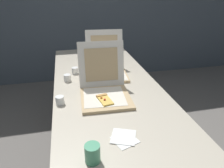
{
  "coord_description": "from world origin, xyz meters",
  "views": [
    {
      "loc": [
        -0.3,
        -1.01,
        1.53
      ],
      "look_at": [
        0.02,
        0.42,
        0.82
      ],
      "focal_mm": 33.78,
      "sensor_mm": 36.0,
      "label": 1
    }
  ],
  "objects_px": {
    "cup_white_far": "(75,71)",
    "napkin_pile": "(124,138)",
    "cup_white_mid": "(67,78)",
    "pizza_box_middle": "(107,69)",
    "cup_white_near_left": "(60,100)",
    "cup_printed_front": "(92,153)",
    "table": "(106,88)",
    "pizza_box_front": "(105,90)"
  },
  "relations": [
    {
      "from": "cup_white_far",
      "to": "napkin_pile",
      "type": "height_order",
      "value": "cup_white_far"
    },
    {
      "from": "cup_white_mid",
      "to": "cup_white_far",
      "type": "xyz_separation_m",
      "value": [
        0.08,
        0.15,
        0.0
      ]
    },
    {
      "from": "pizza_box_middle",
      "to": "cup_white_near_left",
      "type": "bearing_deg",
      "value": -127.76
    },
    {
      "from": "cup_white_near_left",
      "to": "cup_printed_front",
      "type": "xyz_separation_m",
      "value": [
        0.15,
        -0.57,
        0.02
      ]
    },
    {
      "from": "cup_white_mid",
      "to": "table",
      "type": "bearing_deg",
      "value": -19.18
    },
    {
      "from": "cup_white_far",
      "to": "cup_printed_front",
      "type": "distance_m",
      "value": 1.1
    },
    {
      "from": "table",
      "to": "cup_white_near_left",
      "type": "bearing_deg",
      "value": -144.35
    },
    {
      "from": "table",
      "to": "cup_white_far",
      "type": "relative_size",
      "value": 35.48
    },
    {
      "from": "table",
      "to": "cup_white_near_left",
      "type": "xyz_separation_m",
      "value": [
        -0.38,
        -0.27,
        0.08
      ]
    },
    {
      "from": "pizza_box_front",
      "to": "table",
      "type": "bearing_deg",
      "value": 79.91
    },
    {
      "from": "cup_white_near_left",
      "to": "cup_white_far",
      "type": "height_order",
      "value": "same"
    },
    {
      "from": "table",
      "to": "cup_white_far",
      "type": "bearing_deg",
      "value": 132.23
    },
    {
      "from": "napkin_pile",
      "to": "cup_white_far",
      "type": "bearing_deg",
      "value": 101.45
    },
    {
      "from": "table",
      "to": "cup_white_mid",
      "type": "bearing_deg",
      "value": 160.82
    },
    {
      "from": "pizza_box_middle",
      "to": "cup_white_mid",
      "type": "height_order",
      "value": "pizza_box_middle"
    },
    {
      "from": "cup_white_mid",
      "to": "cup_white_far",
      "type": "bearing_deg",
      "value": 63.55
    },
    {
      "from": "cup_white_near_left",
      "to": "cup_printed_front",
      "type": "relative_size",
      "value": 0.63
    },
    {
      "from": "cup_white_near_left",
      "to": "cup_white_far",
      "type": "distance_m",
      "value": 0.55
    },
    {
      "from": "pizza_box_front",
      "to": "cup_white_near_left",
      "type": "relative_size",
      "value": 7.5
    },
    {
      "from": "pizza_box_front",
      "to": "pizza_box_middle",
      "type": "bearing_deg",
      "value": 79.36
    },
    {
      "from": "pizza_box_middle",
      "to": "cup_white_near_left",
      "type": "height_order",
      "value": "pizza_box_middle"
    },
    {
      "from": "cup_printed_front",
      "to": "napkin_pile",
      "type": "distance_m",
      "value": 0.23
    },
    {
      "from": "napkin_pile",
      "to": "table",
      "type": "bearing_deg",
      "value": 86.89
    },
    {
      "from": "pizza_box_middle",
      "to": "cup_white_far",
      "type": "bearing_deg",
      "value": 170.32
    },
    {
      "from": "cup_white_mid",
      "to": "cup_printed_front",
      "type": "xyz_separation_m",
      "value": [
        0.09,
        -0.95,
        0.02
      ]
    },
    {
      "from": "cup_white_mid",
      "to": "napkin_pile",
      "type": "relative_size",
      "value": 0.32
    },
    {
      "from": "pizza_box_middle",
      "to": "cup_white_mid",
      "type": "xyz_separation_m",
      "value": [
        -0.36,
        -0.08,
        -0.02
      ]
    },
    {
      "from": "cup_white_mid",
      "to": "cup_white_near_left",
      "type": "xyz_separation_m",
      "value": [
        -0.06,
        -0.38,
        0.0
      ]
    },
    {
      "from": "napkin_pile",
      "to": "cup_white_near_left",
      "type": "bearing_deg",
      "value": 126.9
    },
    {
      "from": "cup_white_near_left",
      "to": "cup_printed_front",
      "type": "distance_m",
      "value": 0.59
    },
    {
      "from": "cup_white_far",
      "to": "cup_printed_front",
      "type": "bearing_deg",
      "value": -89.47
    },
    {
      "from": "cup_white_mid",
      "to": "cup_white_far",
      "type": "distance_m",
      "value": 0.17
    },
    {
      "from": "cup_printed_front",
      "to": "napkin_pile",
      "type": "xyz_separation_m",
      "value": [
        0.19,
        0.12,
        -0.04
      ]
    },
    {
      "from": "cup_printed_front",
      "to": "cup_white_far",
      "type": "bearing_deg",
      "value": 90.53
    },
    {
      "from": "cup_white_near_left",
      "to": "cup_white_far",
      "type": "bearing_deg",
      "value": 75.41
    },
    {
      "from": "cup_white_far",
      "to": "pizza_box_front",
      "type": "bearing_deg",
      "value": -69.69
    },
    {
      "from": "pizza_box_middle",
      "to": "cup_printed_front",
      "type": "xyz_separation_m",
      "value": [
        -0.27,
        -1.03,
        -0.01
      ]
    },
    {
      "from": "table",
      "to": "napkin_pile",
      "type": "distance_m",
      "value": 0.72
    },
    {
      "from": "cup_white_mid",
      "to": "cup_white_far",
      "type": "height_order",
      "value": "same"
    },
    {
      "from": "table",
      "to": "pizza_box_middle",
      "type": "xyz_separation_m",
      "value": [
        0.05,
        0.19,
        0.1
      ]
    },
    {
      "from": "cup_printed_front",
      "to": "table",
      "type": "bearing_deg",
      "value": 74.87
    },
    {
      "from": "cup_white_near_left",
      "to": "cup_white_far",
      "type": "relative_size",
      "value": 1.0
    }
  ]
}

